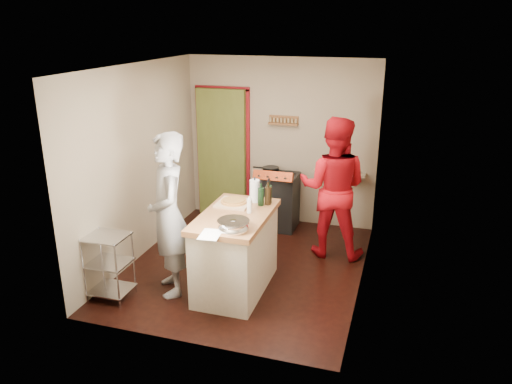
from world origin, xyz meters
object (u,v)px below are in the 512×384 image
island (236,250)px  person_stripe (168,215)px  wire_shelving (109,263)px  person_red (333,188)px  stove (277,200)px

island → person_stripe: person_stripe is taller
wire_shelving → person_red: 3.04m
stove → person_red: (0.95, -0.68, 0.52)m
stove → person_stripe: bearing=-107.4°
island → stove: bearing=90.5°
island → person_stripe: (-0.73, -0.26, 0.46)m
island → wire_shelving: bearing=-155.2°
stove → wire_shelving: size_ratio=1.26×
person_stripe → stove: bearing=129.0°
person_stripe → person_red: person_stripe is taller
person_stripe → person_red: bearing=100.0°
wire_shelving → person_red: person_red is taller
wire_shelving → person_red: size_ratio=0.41×
person_red → wire_shelving: bearing=40.1°
stove → person_stripe: person_stripe is taller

